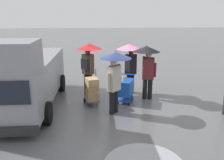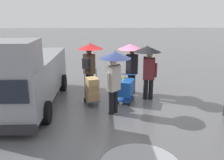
# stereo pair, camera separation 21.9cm
# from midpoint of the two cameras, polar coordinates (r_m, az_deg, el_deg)

# --- Properties ---
(ground_plane) EXTENTS (90.00, 90.00, 0.00)m
(ground_plane) POSITION_cam_midpoint_polar(r_m,az_deg,el_deg) (8.95, 1.50, -5.98)
(ground_plane) COLOR #5B5B5E
(cargo_van_parked_right) EXTENTS (2.20, 5.34, 2.60)m
(cargo_van_parked_right) POSITION_cam_midpoint_polar(r_m,az_deg,el_deg) (8.90, -20.91, 0.80)
(cargo_van_parked_right) COLOR gray
(cargo_van_parked_right) RESTS_ON ground
(shopping_cart_vendor) EXTENTS (0.79, 0.95, 1.04)m
(shopping_cart_vendor) POSITION_cam_midpoint_polar(r_m,az_deg,el_deg) (9.04, 2.48, -1.94)
(shopping_cart_vendor) COLOR #1951B2
(shopping_cart_vendor) RESTS_ON ground
(hand_dolly_boxes) EXTENTS (0.66, 0.80, 1.32)m
(hand_dolly_boxes) POSITION_cam_midpoint_polar(r_m,az_deg,el_deg) (8.78, -5.50, -2.39)
(hand_dolly_boxes) COLOR #515156
(hand_dolly_boxes) RESTS_ON ground
(pedestrian_pink_side) EXTENTS (1.04, 1.04, 2.15)m
(pedestrian_pink_side) POSITION_cam_midpoint_polar(r_m,az_deg,el_deg) (7.82, -0.14, 2.96)
(pedestrian_pink_side) COLOR black
(pedestrian_pink_side) RESTS_ON ground
(pedestrian_black_side) EXTENTS (1.04, 1.04, 2.15)m
(pedestrian_black_side) POSITION_cam_midpoint_polar(r_m,az_deg,el_deg) (9.85, 3.70, 5.64)
(pedestrian_black_side) COLOR black
(pedestrian_black_side) RESTS_ON ground
(pedestrian_white_side) EXTENTS (1.04, 1.04, 2.15)m
(pedestrian_white_side) POSITION_cam_midpoint_polar(r_m,az_deg,el_deg) (9.25, 7.74, 4.76)
(pedestrian_white_side) COLOR black
(pedestrian_white_side) RESTS_ON ground
(pedestrian_far_side) EXTENTS (1.04, 1.04, 2.15)m
(pedestrian_far_side) POSITION_cam_midpoint_polar(r_m,az_deg,el_deg) (9.97, -6.23, 5.61)
(pedestrian_far_side) COLOR black
(pedestrian_far_side) RESTS_ON ground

